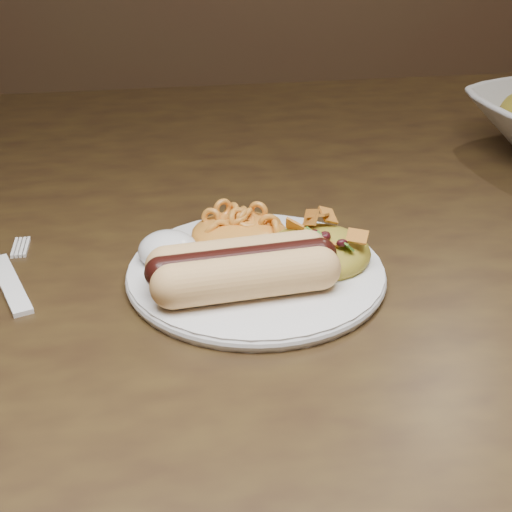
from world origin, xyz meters
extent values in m
cube|color=#3B2B13|center=(0.00, 0.00, 0.73)|extent=(1.60, 0.90, 0.04)
cylinder|color=silver|center=(0.02, -0.16, 0.76)|extent=(0.26, 0.26, 0.01)
cylinder|color=#F0B561|center=(0.01, -0.20, 0.78)|extent=(0.11, 0.04, 0.03)
cylinder|color=#F0B561|center=(0.01, -0.17, 0.78)|extent=(0.11, 0.04, 0.03)
cylinder|color=black|center=(0.01, -0.19, 0.78)|extent=(0.12, 0.04, 0.02)
ellipsoid|color=orange|center=(0.02, -0.10, 0.78)|extent=(0.08, 0.08, 0.03)
ellipsoid|color=white|center=(-0.05, -0.13, 0.78)|extent=(0.05, 0.05, 0.03)
ellipsoid|color=orange|center=(0.07, -0.15, 0.77)|extent=(0.09, 0.08, 0.03)
cube|color=white|center=(-0.17, -0.14, 0.75)|extent=(0.07, 0.15, 0.00)
camera|label=1|loc=(-0.06, -0.65, 1.04)|focal=50.00mm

